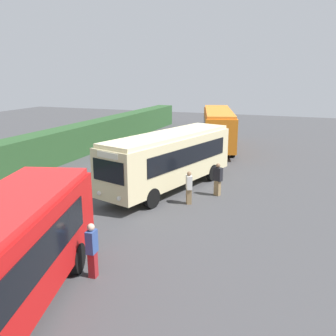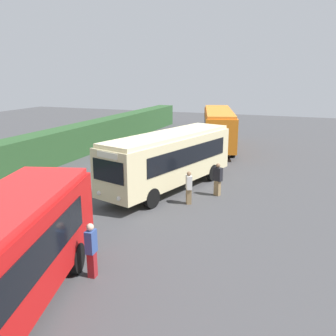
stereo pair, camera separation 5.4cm
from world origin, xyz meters
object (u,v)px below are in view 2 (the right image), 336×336
object	(u,v)px
bus_orange	(218,127)
person_left	(91,249)
bus_cream	(169,157)
person_center	(189,187)
person_right	(218,179)

from	to	relation	value
bus_orange	person_left	xyz separation A→B (m)	(-21.50, -0.98, -0.92)
bus_cream	person_left	world-z (taller)	bus_cream
bus_cream	person_center	bearing A→B (deg)	58.59
person_left	person_center	distance (m)	7.63
person_left	person_center	bearing A→B (deg)	-100.97
bus_orange	person_right	bearing A→B (deg)	177.26
bus_orange	person_right	size ratio (longest dim) A/B	5.72
bus_orange	person_right	distance (m)	12.49
bus_cream	person_center	world-z (taller)	bus_cream
bus_cream	person_right	bearing A→B (deg)	103.70
person_left	person_right	xyz separation A→B (m)	(9.38, -1.86, -0.06)
bus_cream	bus_orange	xyz separation A→B (m)	(12.02, 0.06, 0.07)
person_center	person_left	bearing A→B (deg)	-124.11
bus_orange	person_left	size ratio (longest dim) A/B	5.46
bus_cream	bus_orange	world-z (taller)	bus_orange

